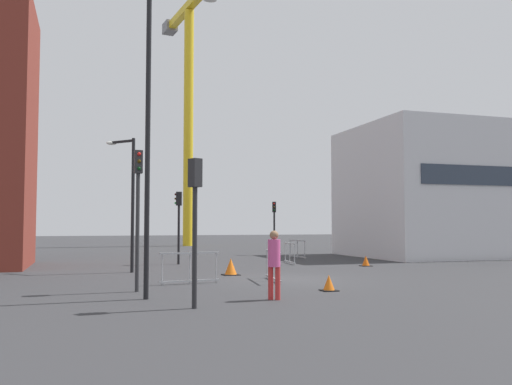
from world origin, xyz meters
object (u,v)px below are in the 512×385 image
Objects in this scene: traffic_cone_orange at (231,267)px; traffic_cone_striped at (329,284)px; construction_crane at (191,77)px; streetlamp_tall at (156,112)px; streetlamp_short at (129,192)px; traffic_cone_by_barrier at (366,261)px; pedestrian_walking at (274,259)px; traffic_light_verge at (138,197)px; traffic_light_median at (274,219)px; traffic_light_island at (195,207)px; traffic_light_near at (179,215)px.

traffic_cone_striped is at bearing -75.46° from traffic_cone_orange.
streetlamp_tall is (-7.43, -35.02, -10.71)m from construction_crane.
traffic_cone_by_barrier is at bearing 0.16° from streetlamp_short.
pedestrian_walking is 2.80× the size of traffic_cone_orange.
streetlamp_short is at bearing 122.41° from traffic_cone_striped.
traffic_light_verge is (-0.32, 1.70, -2.30)m from streetlamp_tall.
traffic_cone_by_barrier is at bearing 50.44° from pedestrian_walking.
construction_crane is at bearing 74.15° from streetlamp_short.
construction_crane is 12.56× the size of pedestrian_walking.
traffic_cone_by_barrier is (11.26, 0.03, -3.19)m from streetlamp_short.
streetlamp_tall reaches higher than traffic_cone_striped.
pedestrian_walking is 7.37m from traffic_cone_orange.
streetlamp_tall is at bearing -117.90° from traffic_light_median.
traffic_light_median reaches higher than traffic_cone_orange.
pedestrian_walking is at bearing -148.78° from traffic_cone_striped.
streetlamp_short reaches higher than traffic_light_verge.
streetlamp_tall is at bearing -79.48° from traffic_light_verge.
construction_crane is 6.65× the size of traffic_light_median.
streetlamp_tall is at bearing 109.19° from traffic_light_island.
pedestrian_walking is 12.80m from traffic_cone_by_barrier.
streetlamp_tall is at bearing -89.60° from streetlamp_short.
traffic_cone_orange is (-6.42, -13.13, -2.08)m from traffic_light_median.
traffic_light_verge is at bearing 100.52° from streetlamp_tall.
streetlamp_short reaches higher than traffic_light_near.
traffic_cone_by_barrier is at bearing 18.92° from traffic_cone_orange.
pedestrian_walking is at bearing -129.56° from traffic_cone_by_barrier.
streetlamp_short reaches higher than traffic_cone_orange.
traffic_cone_orange is (3.77, 6.11, -4.84)m from streetlamp_tall.
traffic_light_island reaches higher than traffic_cone_striped.
streetlamp_short is 4.94m from traffic_light_near.
traffic_light_median is 9.99m from traffic_light_near.
traffic_light_median reaches higher than pedestrian_walking.
traffic_cone_orange is (0.70, 7.30, -0.78)m from pedestrian_walking.
traffic_cone_by_barrier is (3.76, -26.36, -15.63)m from construction_crane.
traffic_cone_by_barrier reaches higher than traffic_cone_striped.
traffic_light_median is 20.45m from traffic_light_verge.
construction_crane reaches higher than pedestrian_walking.
traffic_light_island is 0.99× the size of traffic_light_near.
streetlamp_tall reaches higher than traffic_light_verge.
traffic_cone_by_barrier is at bearing 31.15° from traffic_light_verge.
streetlamp_tall is 8.66m from traffic_cone_orange.
streetlamp_tall reaches higher than traffic_cone_orange.
streetlamp_short reaches higher than traffic_light_median.
streetlamp_short is at bearing -124.97° from traffic_light_near.
construction_crane is 36.60m from traffic_light_verge.
traffic_light_median is at bearing 63.93° from traffic_cone_orange.
traffic_light_near is (2.72, 12.60, -2.66)m from streetlamp_tall.
traffic_cone_by_barrier is (8.13, 9.84, -0.86)m from pedestrian_walking.
traffic_light_near is at bearing 77.82° from streetlamp_tall.
traffic_light_island is at bearing -85.87° from streetlamp_short.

